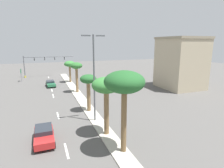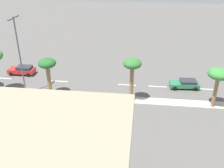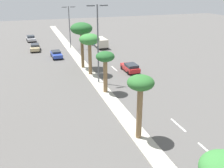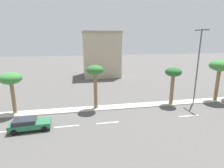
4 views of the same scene
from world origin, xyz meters
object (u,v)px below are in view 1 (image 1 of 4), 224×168
(palm_tree_left, at_px, (106,87))
(palm_tree_far, at_px, (124,84))
(directional_road_sign, at_px, (21,72))
(traffic_signal_gantry, at_px, (39,63))
(palm_tree_near, at_px, (88,82))
(sedan_red_outboard, at_px, (44,135))
(commercial_building, at_px, (181,63))
(palm_tree_leading, at_px, (76,68))
(sedan_green_near, at_px, (51,83))
(palm_tree_right, at_px, (70,65))
(street_lamp_near, at_px, (94,73))

(palm_tree_left, bearing_deg, palm_tree_far, 95.52)
(directional_road_sign, height_order, palm_tree_left, palm_tree_left)
(traffic_signal_gantry, bearing_deg, palm_tree_near, 101.67)
(sedan_red_outboard, bearing_deg, directional_road_sign, -81.83)
(palm_tree_near, bearing_deg, commercial_building, -161.57)
(palm_tree_leading, bearing_deg, palm_tree_far, 90.34)
(palm_tree_near, bearing_deg, sedan_red_outboard, 47.38)
(commercial_building, xyz_separation_m, palm_tree_near, (23.27, 7.75, -1.15))
(commercial_building, xyz_separation_m, palm_tree_left, (23.17, 15.62, -0.28))
(commercial_building, distance_m, palm_tree_leading, 23.26)
(traffic_signal_gantry, relative_size, palm_tree_leading, 2.42)
(traffic_signal_gantry, height_order, palm_tree_near, traffic_signal_gantry)
(palm_tree_left, xyz_separation_m, palm_tree_far, (-0.37, 3.84, 1.13))
(sedan_green_near, bearing_deg, palm_tree_leading, 122.00)
(commercial_building, height_order, sedan_green_near, commercial_building)
(palm_tree_leading, bearing_deg, directional_road_sign, -54.21)
(directional_road_sign, height_order, palm_tree_near, palm_tree_near)
(traffic_signal_gantry, height_order, palm_tree_right, traffic_signal_gantry)
(traffic_signal_gantry, height_order, directional_road_sign, traffic_signal_gantry)
(directional_road_sign, bearing_deg, sedan_green_near, 128.98)
(traffic_signal_gantry, relative_size, palm_tree_far, 1.94)
(commercial_building, height_order, palm_tree_near, commercial_building)
(sedan_green_near, bearing_deg, palm_tree_far, 99.24)
(palm_tree_left, height_order, street_lamp_near, street_lamp_near)
(palm_tree_right, relative_size, palm_tree_far, 0.72)
(traffic_signal_gantry, bearing_deg, sedan_green_near, 99.54)
(palm_tree_right, xyz_separation_m, palm_tree_left, (0.39, 30.38, 0.81))
(palm_tree_near, bearing_deg, palm_tree_right, -91.26)
(commercial_building, distance_m, palm_tree_right, 27.16)
(directional_road_sign, xyz_separation_m, sedan_green_near, (-6.98, 8.62, -1.77))
(commercial_building, relative_size, palm_tree_left, 1.77)
(palm_tree_right, distance_m, sedan_green_near, 7.11)
(directional_road_sign, relative_size, palm_tree_near, 0.62)
(traffic_signal_gantry, xyz_separation_m, street_lamp_near, (-6.98, 38.24, 2.25))
(palm_tree_right, xyz_separation_m, street_lamp_near, (0.62, 26.32, 1.83))
(commercial_building, relative_size, palm_tree_far, 1.49)
(palm_tree_leading, bearing_deg, palm_tree_near, 88.33)
(palm_tree_leading, distance_m, street_lamp_near, 15.47)
(palm_tree_left, distance_m, sedan_red_outboard, 8.17)
(traffic_signal_gantry, relative_size, street_lamp_near, 1.36)
(directional_road_sign, relative_size, commercial_building, 0.30)
(traffic_signal_gantry, distance_m, sedan_red_outboard, 41.67)
(palm_tree_leading, distance_m, sedan_green_near, 10.35)
(palm_tree_right, bearing_deg, commercial_building, 147.07)
(palm_tree_near, bearing_deg, palm_tree_far, 92.32)
(palm_tree_near, height_order, palm_tree_left, palm_tree_left)
(sedan_red_outboard, height_order, sedan_green_near, sedan_red_outboard)
(commercial_building, height_order, palm_tree_left, commercial_building)
(sedan_green_near, bearing_deg, palm_tree_right, -149.62)
(palm_tree_far, bearing_deg, directional_road_sign, -73.16)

